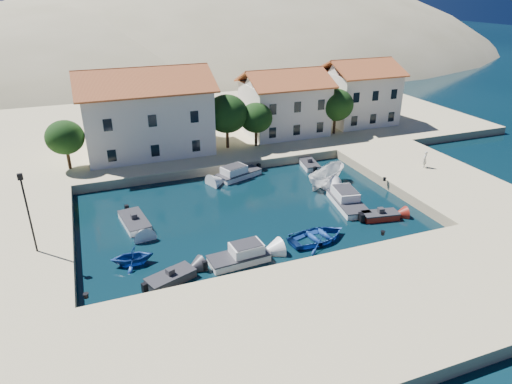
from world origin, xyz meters
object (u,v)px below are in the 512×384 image
(lamppost, at_px, (27,206))
(pedestrian, at_px, (425,159))
(building_left, at_px, (146,110))
(cabin_cruiser_south, at_px, (239,256))
(building_right, at_px, (359,90))
(cabin_cruiser_east, at_px, (348,202))
(building_mid, at_px, (284,101))
(rowboat_south, at_px, (317,240))
(boat_east, at_px, (325,185))

(lamppost, distance_m, pedestrian, 38.67)
(building_left, distance_m, cabin_cruiser_south, 26.03)
(cabin_cruiser_south, bearing_deg, building_left, 91.64)
(building_right, bearing_deg, building_left, -176.19)
(lamppost, bearing_deg, cabin_cruiser_east, -0.04)
(building_mid, bearing_deg, cabin_cruiser_south, -120.38)
(rowboat_south, relative_size, cabin_cruiser_east, 0.86)
(building_right, bearing_deg, boat_east, -130.26)
(building_mid, distance_m, cabin_cruiser_south, 30.88)
(lamppost, distance_m, rowboat_south, 22.12)
(cabin_cruiser_east, bearing_deg, cabin_cruiser_south, 122.15)
(building_left, distance_m, pedestrian, 31.75)
(rowboat_south, bearing_deg, building_left, 13.67)
(building_left, distance_m, cabin_cruiser_east, 25.75)
(building_right, height_order, boat_east, building_right)
(lamppost, distance_m, boat_east, 28.18)
(cabin_cruiser_east, xyz_separation_m, boat_east, (0.53, 5.23, -0.48))
(building_mid, bearing_deg, boat_east, -98.00)
(building_left, bearing_deg, building_mid, 3.18)
(building_right, xyz_separation_m, lamppost, (-41.50, -22.00, -0.72))
(building_mid, height_order, building_right, building_right)
(building_mid, bearing_deg, lamppost, -144.55)
(building_left, xyz_separation_m, cabin_cruiser_east, (15.25, -20.02, -5.46))
(building_right, xyz_separation_m, cabin_cruiser_east, (-14.75, -22.02, -5.00))
(lamppost, height_order, cabin_cruiser_east, lamppost)
(boat_east, distance_m, pedestrian, 11.39)
(building_left, bearing_deg, cabin_cruiser_south, -84.21)
(lamppost, height_order, cabin_cruiser_south, lamppost)
(building_mid, xyz_separation_m, cabin_cruiser_south, (-15.43, -26.33, -4.75))
(building_mid, height_order, lamppost, building_mid)
(cabin_cruiser_south, bearing_deg, boat_east, 34.41)
(boat_east, height_order, pedestrian, pedestrian)
(cabin_cruiser_south, relative_size, rowboat_south, 0.93)
(building_left, bearing_deg, cabin_cruiser_east, -52.70)
(cabin_cruiser_east, relative_size, pedestrian, 3.28)
(lamppost, relative_size, rowboat_south, 1.22)
(rowboat_south, bearing_deg, boat_east, -39.83)
(cabin_cruiser_east, bearing_deg, building_left, 46.75)
(building_right, bearing_deg, cabin_cruiser_south, -135.11)
(boat_east, relative_size, pedestrian, 3.00)
(cabin_cruiser_south, relative_size, pedestrian, 2.60)
(building_left, bearing_deg, building_right, 3.81)
(building_mid, relative_size, lamppost, 1.69)
(building_right, xyz_separation_m, rowboat_south, (-20.40, -26.61, -5.47))
(boat_east, bearing_deg, building_mid, -35.19)
(rowboat_south, distance_m, cabin_cruiser_east, 7.29)
(cabin_cruiser_south, bearing_deg, lamppost, 155.11)
(cabin_cruiser_south, bearing_deg, rowboat_south, 1.67)
(cabin_cruiser_south, height_order, boat_east, cabin_cruiser_south)
(cabin_cruiser_south, bearing_deg, cabin_cruiser_east, 18.55)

